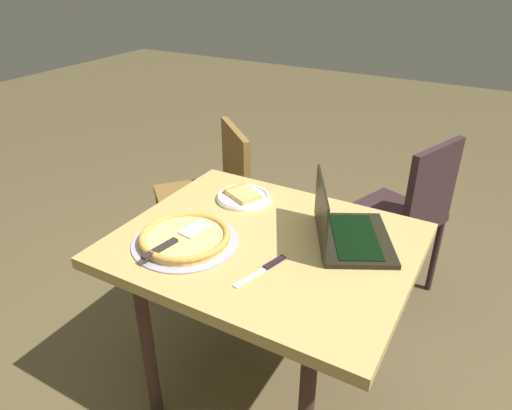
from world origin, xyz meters
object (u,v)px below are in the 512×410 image
(dining_table, at_px, (265,259))
(pizza_plate, at_px, (243,196))
(laptop, at_px, (345,230))
(chair_near, at_px, (406,211))
(pizza_tray, at_px, (185,238))
(chair_far, at_px, (213,191))
(table_knife, at_px, (265,268))

(dining_table, relative_size, pizza_plate, 4.65)
(laptop, relative_size, pizza_plate, 1.89)
(dining_table, xyz_separation_m, chair_near, (0.32, 0.91, -0.15))
(laptop, bearing_deg, pizza_tray, -149.24)
(dining_table, height_order, pizza_plate, pizza_plate)
(laptop, relative_size, chair_near, 0.47)
(pizza_tray, height_order, chair_near, chair_near)
(chair_far, bearing_deg, laptop, -28.72)
(dining_table, xyz_separation_m, table_knife, (0.08, -0.15, 0.09))
(dining_table, relative_size, table_knife, 4.64)
(pizza_tray, relative_size, table_knife, 1.70)
(dining_table, height_order, chair_near, chair_near)
(pizza_tray, height_order, chair_far, chair_far)
(pizza_tray, bearing_deg, chair_far, 118.71)
(chair_near, bearing_deg, pizza_tray, -117.78)
(pizza_plate, xyz_separation_m, chair_far, (-0.45, 0.41, -0.26))
(table_knife, height_order, chair_near, chair_near)
(dining_table, bearing_deg, chair_far, 136.54)
(dining_table, height_order, pizza_tray, pizza_tray)
(pizza_plate, height_order, pizza_tray, pizza_tray)
(dining_table, distance_m, chair_near, 0.98)
(dining_table, bearing_deg, laptop, 28.67)
(dining_table, height_order, chair_far, chair_far)
(pizza_plate, relative_size, chair_far, 0.26)
(pizza_plate, bearing_deg, table_knife, -50.63)
(table_knife, distance_m, chair_near, 1.11)
(dining_table, xyz_separation_m, chair_far, (-0.68, 0.64, -0.17))
(dining_table, bearing_deg, chair_near, 70.63)
(dining_table, distance_m, pizza_plate, 0.34)
(dining_table, height_order, laptop, laptop)
(dining_table, bearing_deg, pizza_tray, -147.17)
(laptop, height_order, pizza_plate, laptop)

